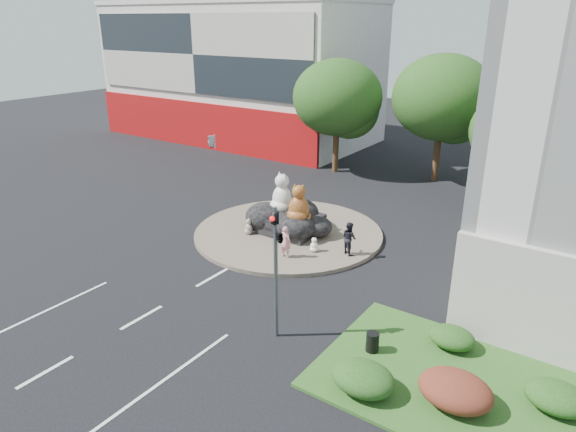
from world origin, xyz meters
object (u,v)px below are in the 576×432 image
object	(u,v)px
cat_white	(282,192)
parked_car	(238,141)
pedestrian_pink	(286,242)
litter_bin	(372,342)
cat_tabby	(299,202)
kitten_white	(314,244)
kitten_calico	(249,226)
pedestrian_dark	(349,238)

from	to	relation	value
cat_white	parked_car	distance (m)	18.70
pedestrian_pink	litter_bin	bearing A→B (deg)	147.86
litter_bin	pedestrian_pink	bearing A→B (deg)	147.14
cat_tabby	pedestrian_pink	xyz separation A→B (m)	(0.80, -2.32, -1.13)
cat_tabby	litter_bin	bearing A→B (deg)	-69.19
cat_white	kitten_white	xyz separation A→B (m)	(3.06, -1.62, -1.64)
cat_white	pedestrian_pink	xyz separation A→B (m)	(2.28, -2.94, -1.22)
kitten_calico	pedestrian_pink	size ratio (longest dim) A/B	0.55
cat_tabby	kitten_white	xyz separation A→B (m)	(1.58, -1.01, -1.54)
kitten_white	pedestrian_pink	xyz separation A→B (m)	(-0.78, -1.31, 0.41)
cat_white	kitten_white	bearing A→B (deg)	-9.95
kitten_white	kitten_calico	bearing A→B (deg)	152.97
parked_car	pedestrian_dark	bearing A→B (deg)	-133.52
parked_car	litter_bin	size ratio (longest dim) A/B	7.47
pedestrian_pink	pedestrian_dark	distance (m)	3.07
kitten_white	pedestrian_pink	size ratio (longest dim) A/B	0.47
pedestrian_pink	litter_bin	distance (m)	7.91
cat_white	cat_tabby	bearing A→B (deg)	-4.66
kitten_calico	pedestrian_pink	xyz separation A→B (m)	(3.21, -1.23, 0.35)
parked_car	pedestrian_pink	bearing A→B (deg)	-141.26
kitten_calico	pedestrian_dark	xyz separation A→B (m)	(5.50, 0.82, 0.37)
pedestrian_pink	kitten_calico	bearing A→B (deg)	-20.19
cat_tabby	kitten_calico	world-z (taller)	cat_tabby
cat_tabby	kitten_calico	bearing A→B (deg)	176.81
cat_tabby	parked_car	world-z (taller)	cat_tabby
pedestrian_pink	litter_bin	xyz separation A→B (m)	(6.63, -4.28, -0.52)
kitten_calico	kitten_white	bearing A→B (deg)	44.01
pedestrian_pink	parked_car	xyz separation A→B (m)	(-15.97, 15.60, -0.13)
pedestrian_pink	parked_car	world-z (taller)	pedestrian_pink
pedestrian_dark	cat_white	bearing A→B (deg)	15.31
kitten_calico	parked_car	bearing A→B (deg)	174.37
cat_white	pedestrian_pink	world-z (taller)	cat_white
cat_white	kitten_calico	xyz separation A→B (m)	(-0.93, -1.71, -1.57)
cat_white	kitten_calico	size ratio (longest dim) A/B	2.54
cat_white	pedestrian_pink	bearing A→B (deg)	-34.21
parked_car	kitten_white	bearing A→B (deg)	-137.39
cat_tabby	kitten_white	world-z (taller)	cat_tabby
kitten_calico	parked_car	xyz separation A→B (m)	(-12.76, 14.38, 0.22)
kitten_white	cat_white	bearing A→B (deg)	123.76
kitten_white	parked_car	xyz separation A→B (m)	(-16.76, 14.29, 0.28)
cat_tabby	kitten_calico	xyz separation A→B (m)	(-2.41, -1.09, -1.48)
kitten_white	parked_car	bearing A→B (deg)	111.27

